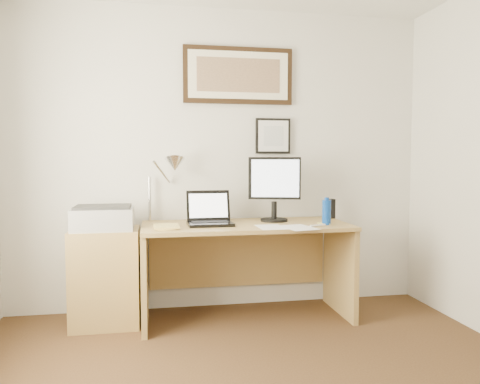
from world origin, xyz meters
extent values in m
cube|color=silver|center=(0.00, 2.00, 1.25)|extent=(3.50, 0.02, 2.50)
cube|color=olive|center=(-0.92, 1.68, 0.36)|extent=(0.50, 0.40, 0.73)
cylinder|color=#0B3A97|center=(0.75, 1.47, 0.85)|extent=(0.07, 0.07, 0.19)
cylinder|color=#0B3A97|center=(0.75, 1.47, 0.95)|extent=(0.03, 0.03, 0.02)
cube|color=black|center=(0.92, 1.85, 0.83)|extent=(0.08, 0.07, 0.17)
cube|color=white|center=(0.30, 1.42, 0.75)|extent=(0.20, 0.28, 0.00)
cube|color=white|center=(0.49, 1.35, 0.75)|extent=(0.26, 0.33, 0.00)
cube|color=#F6ED74|center=(0.73, 1.49, 0.76)|extent=(0.09, 0.09, 0.01)
cylinder|color=white|center=(0.65, 1.39, 0.76)|extent=(0.14, 0.06, 0.02)
imported|color=#D7BC65|center=(-0.56, 1.52, 0.76)|extent=(0.19, 0.26, 0.02)
cube|color=olive|center=(0.15, 1.63, 0.73)|extent=(1.60, 0.70, 0.03)
cube|color=olive|center=(-0.63, 1.63, 0.36)|extent=(0.04, 0.65, 0.72)
cube|color=olive|center=(0.93, 1.63, 0.36)|extent=(0.04, 0.65, 0.72)
cube|color=olive|center=(0.15, 1.96, 0.45)|extent=(1.50, 0.03, 0.55)
cube|color=black|center=(-0.13, 1.59, 0.76)|extent=(0.35, 0.25, 0.02)
cube|color=black|center=(-0.13, 1.62, 0.78)|extent=(0.28, 0.14, 0.00)
cube|color=black|center=(-0.13, 1.73, 0.89)|extent=(0.34, 0.08, 0.23)
cube|color=white|center=(-0.13, 1.72, 0.89)|extent=(0.30, 0.06, 0.18)
cylinder|color=black|center=(0.40, 1.74, 0.76)|extent=(0.22, 0.22, 0.02)
cylinder|color=black|center=(0.40, 1.74, 0.84)|extent=(0.04, 0.04, 0.14)
cube|color=black|center=(0.40, 1.73, 1.10)|extent=(0.41, 0.15, 0.34)
cube|color=white|center=(0.40, 1.71, 1.10)|extent=(0.37, 0.11, 0.30)
cube|color=#A6A6A9|center=(-0.93, 1.66, 0.81)|extent=(0.44, 0.34, 0.16)
cube|color=#2D2D2D|center=(-0.93, 1.66, 0.90)|extent=(0.40, 0.30, 0.02)
cylinder|color=silver|center=(-0.59, 1.92, 0.93)|extent=(0.02, 0.02, 0.36)
cylinder|color=silver|center=(-0.49, 1.86, 1.15)|extent=(0.15, 0.23, 0.19)
cone|color=silver|center=(-0.39, 1.80, 1.21)|extent=(0.16, 0.18, 0.15)
cube|color=black|center=(0.15, 1.98, 1.95)|extent=(0.92, 0.03, 0.47)
cube|color=#F2EBCA|center=(0.15, 1.96, 1.95)|extent=(0.84, 0.01, 0.39)
cube|color=brown|center=(0.15, 1.95, 1.95)|extent=(0.70, 0.00, 0.28)
cube|color=black|center=(0.45, 1.98, 1.45)|extent=(0.30, 0.02, 0.30)
cube|color=white|center=(0.45, 1.96, 1.45)|extent=(0.26, 0.00, 0.26)
cube|color=#B9BEC3|center=(0.45, 1.96, 1.45)|extent=(0.17, 0.00, 0.17)
camera|label=1|loc=(-0.54, -1.92, 1.25)|focal=35.00mm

